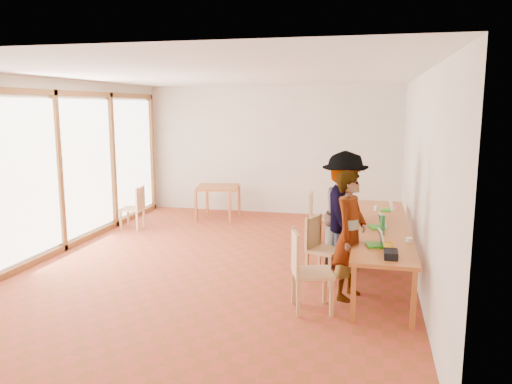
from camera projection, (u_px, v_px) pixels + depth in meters
ground at (223, 262)px, 8.19m from camera, size 8.00×8.00×0.00m
wall_back at (272, 150)px, 11.78m from camera, size 6.00×0.10×3.00m
wall_front at (81, 233)px, 4.10m from camera, size 6.00×0.10×3.00m
wall_right at (419, 178)px, 7.27m from camera, size 0.10×8.00×3.00m
window_wall at (58, 166)px, 8.60m from camera, size 0.10×8.00×3.00m
ceiling at (221, 74)px, 7.68m from camera, size 6.00×8.00×0.04m
communal_table at (382, 228)px, 7.57m from camera, size 0.80×4.00×0.75m
side_table at (218, 190)px, 11.24m from camera, size 0.90×0.90×0.75m
chair_near at (304, 262)px, 6.16m from camera, size 0.59×0.59×0.54m
chair_mid at (319, 241)px, 7.32m from camera, size 0.57×0.57×0.50m
chair_far at (316, 212)px, 9.38m from camera, size 0.45×0.45×0.49m
chair_empty at (341, 220)px, 8.99m from camera, size 0.46×0.46×0.43m
chair_spare at (136, 203)px, 10.32m from camera, size 0.44×0.44×0.47m
person_near at (350, 235)px, 6.55m from camera, size 0.58×0.72×1.71m
person_mid at (344, 214)px, 7.93m from camera, size 0.79×0.93×1.67m
person_far at (344, 211)px, 7.68m from camera, size 0.80×1.26×1.86m
laptop_near at (378, 241)px, 6.41m from camera, size 0.26×0.29×0.22m
laptop_mid at (379, 224)px, 7.35m from camera, size 0.29×0.31×0.22m
laptop_far at (389, 208)px, 8.57m from camera, size 0.23×0.25×0.19m
yellow_mug at (389, 246)px, 6.22m from camera, size 0.17×0.17×0.10m
green_bottle at (383, 225)px, 6.96m from camera, size 0.07×0.07×0.28m
clear_glass at (376, 208)px, 8.59m from camera, size 0.07×0.07×0.09m
condiment_cup at (409, 240)px, 6.60m from camera, size 0.08×0.08×0.06m
pink_phone at (397, 207)px, 8.86m from camera, size 0.05×0.10×0.01m
black_pouch at (391, 254)px, 5.91m from camera, size 0.16×0.26×0.09m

